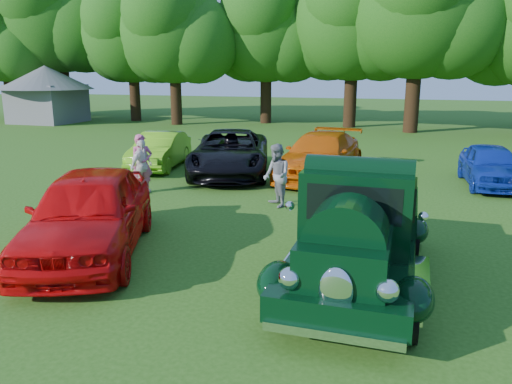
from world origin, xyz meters
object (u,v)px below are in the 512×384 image
(red_convertible, at_px, (89,213))
(back_car_black, at_px, (230,153))
(back_car_orange, at_px, (320,156))
(spectator_pink, at_px, (142,164))
(spectator_grey, at_px, (277,176))
(back_car_lime, at_px, (160,151))
(back_car_blue, at_px, (491,165))
(hero_pickup, at_px, (358,233))
(gazebo, at_px, (46,88))
(spectator_white, at_px, (142,166))

(red_convertible, bearing_deg, back_car_black, 68.46)
(back_car_orange, bearing_deg, spectator_pink, -135.38)
(spectator_grey, bearing_deg, spectator_pink, -130.46)
(back_car_lime, distance_m, back_car_blue, 11.27)
(back_car_orange, bearing_deg, back_car_blue, 9.35)
(back_car_orange, distance_m, spectator_grey, 4.09)
(back_car_black, height_order, back_car_orange, back_car_black)
(hero_pickup, xyz_separation_m, back_car_blue, (3.11, 8.75, -0.22))
(back_car_blue, relative_size, gazebo, 0.60)
(hero_pickup, xyz_separation_m, back_car_orange, (-2.19, 8.38, -0.13))
(hero_pickup, relative_size, gazebo, 0.80)
(gazebo, bearing_deg, back_car_blue, -24.68)
(spectator_pink, bearing_deg, spectator_grey, -48.74)
(hero_pickup, xyz_separation_m, back_car_black, (-5.25, 7.93, -0.11))
(back_car_orange, height_order, back_car_blue, back_car_orange)
(spectator_grey, bearing_deg, back_car_orange, 138.13)
(hero_pickup, relative_size, spectator_pink, 2.97)
(back_car_blue, bearing_deg, gazebo, 150.96)
(back_car_black, relative_size, back_car_blue, 1.44)
(red_convertible, distance_m, spectator_pink, 5.10)
(back_car_black, xyz_separation_m, back_car_orange, (3.07, 0.45, -0.02))
(spectator_pink, bearing_deg, back_car_black, 20.86)
(back_car_lime, relative_size, back_car_black, 0.72)
(back_car_orange, bearing_deg, spectator_white, -134.95)
(spectator_pink, height_order, spectator_white, spectator_pink)
(back_car_orange, distance_m, back_car_blue, 5.31)
(back_car_lime, height_order, back_car_orange, back_car_orange)
(back_car_lime, relative_size, spectator_pink, 2.30)
(red_convertible, relative_size, spectator_pink, 2.83)
(spectator_pink, height_order, spectator_grey, spectator_pink)
(back_car_lime, height_order, back_car_black, back_car_black)
(back_car_blue, bearing_deg, spectator_pink, -161.77)
(back_car_orange, relative_size, spectator_white, 3.23)
(hero_pickup, height_order, spectator_white, hero_pickup)
(red_convertible, distance_m, back_car_blue, 12.15)
(back_car_blue, relative_size, spectator_pink, 2.21)
(back_car_blue, height_order, spectator_pink, spectator_pink)
(spectator_white, height_order, gazebo, gazebo)
(red_convertible, xyz_separation_m, spectator_white, (-1.65, 4.77, -0.04))
(back_car_lime, relative_size, back_car_blue, 1.04)
(back_car_lime, distance_m, spectator_white, 3.90)
(hero_pickup, bearing_deg, spectator_white, 145.91)
(back_car_black, bearing_deg, spectator_grey, -69.73)
(hero_pickup, relative_size, spectator_white, 3.23)
(back_car_black, relative_size, back_car_orange, 1.07)
(red_convertible, relative_size, spectator_grey, 2.93)
(spectator_white, relative_size, gazebo, 0.25)
(spectator_pink, bearing_deg, hero_pickup, -78.75)
(hero_pickup, distance_m, back_car_black, 9.52)
(hero_pickup, distance_m, spectator_grey, 5.03)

